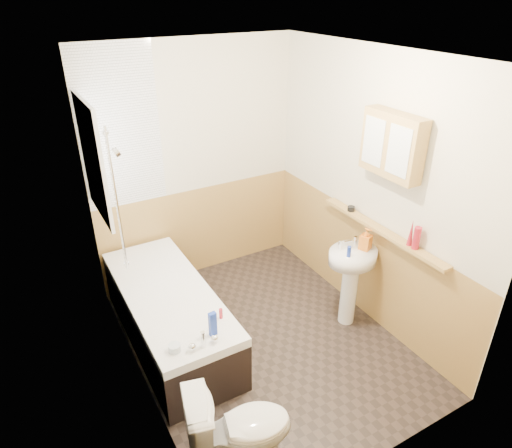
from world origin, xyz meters
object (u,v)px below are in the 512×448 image
at_px(medicine_cabinet, 392,145).
at_px(bathtub, 169,314).
at_px(toilet, 240,430).
at_px(pine_shelf, 381,230).
at_px(sink, 351,272).

bearing_deg(medicine_cabinet, bathtub, 158.10).
bearing_deg(toilet, pine_shelf, -54.10).
xyz_separation_m(bathtub, toilet, (-0.03, -1.41, 0.06)).
xyz_separation_m(bathtub, sink, (1.57, -0.59, 0.28)).
bearing_deg(bathtub, pine_shelf, -21.29).
height_order(bathtub, toilet, bathtub).
relative_size(bathtub, sink, 1.98).
relative_size(pine_shelf, medicine_cabinet, 2.54).
xyz_separation_m(pine_shelf, medicine_cabinet, (-0.03, -0.01, 0.79)).
relative_size(toilet, sink, 0.78).
bearing_deg(pine_shelf, toilet, -158.16).
xyz_separation_m(toilet, medicine_cabinet, (1.77, 0.71, 1.44)).
bearing_deg(medicine_cabinet, toilet, -158.13).
relative_size(bathtub, pine_shelf, 1.23).
xyz_separation_m(sink, medicine_cabinet, (0.17, -0.11, 1.22)).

